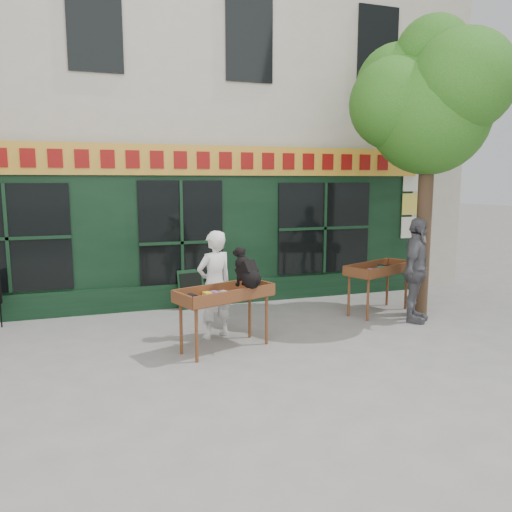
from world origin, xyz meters
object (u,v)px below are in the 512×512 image
at_px(book_cart_center, 225,297).
at_px(book_cart_right, 379,272).
at_px(dog, 247,267).
at_px(man_right, 416,270).
at_px(woman, 215,284).

bearing_deg(book_cart_center, book_cart_right, -1.51).
distance_m(dog, man_right, 3.43).
xyz_separation_m(book_cart_right, man_right, (0.30, -0.75, 0.14)).
bearing_deg(book_cart_right, man_right, -91.64).
distance_m(book_cart_center, book_cart_right, 3.62).
xyz_separation_m(book_cart_center, dog, (0.35, -0.05, 0.47)).
xyz_separation_m(book_cart_center, woman, (0.00, 0.65, 0.07)).
bearing_deg(dog, book_cart_right, 1.22).
bearing_deg(woman, dog, 96.75).
relative_size(dog, book_cart_right, 0.37).
xyz_separation_m(dog, man_right, (3.38, 0.44, -0.32)).
relative_size(woman, man_right, 0.93).
relative_size(dog, man_right, 0.31).
bearing_deg(dog, book_cart_center, 152.06).
bearing_deg(woman, book_cart_right, 168.24).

